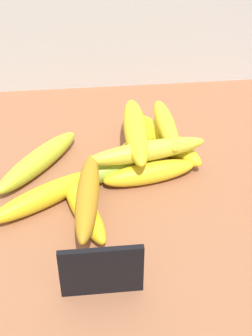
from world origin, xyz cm
name	(u,v)px	position (x,y,z in cm)	size (l,w,h in cm)	color
counter_top	(113,206)	(0.00, 0.00, 1.50)	(110.00, 76.00, 3.00)	#915A3A
chalkboard_sign	(102,273)	(-2.80, -18.08, 6.86)	(11.00, 1.80, 8.40)	black
banana_0	(162,138)	(10.35, 13.71, 5.16)	(20.48, 4.33, 4.33)	yellow
banana_1	(149,173)	(6.66, 4.13, 4.87)	(16.33, 3.74, 3.74)	yellow
banana_2	(84,208)	(-4.81, -3.39, 4.80)	(16.47, 3.61, 3.61)	yellow
banana_3	(45,194)	(-10.94, 0.44, 4.84)	(19.74, 3.68, 3.68)	yellow
banana_4	(135,148)	(4.93, 11.27, 5.01)	(16.74, 4.02, 4.02)	yellow
banana_5	(38,161)	(-12.40, 9.19, 4.97)	(20.23, 3.93, 3.93)	#B8C72F
banana_6	(121,167)	(1.92, 6.16, 4.92)	(15.66, 3.83, 3.83)	#90B033
banana_7	(136,131)	(5.04, 10.84, 9.10)	(20.07, 4.17, 4.17)	yellow
banana_8	(88,196)	(-4.06, -4.45, 8.31)	(19.80, 3.40, 3.40)	#B47D19
banana_9	(166,125)	(10.65, 12.46, 8.96)	(16.00, 3.26, 3.26)	yellow
banana_10	(147,151)	(6.28, 5.62, 8.43)	(20.99, 3.37, 3.37)	gold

